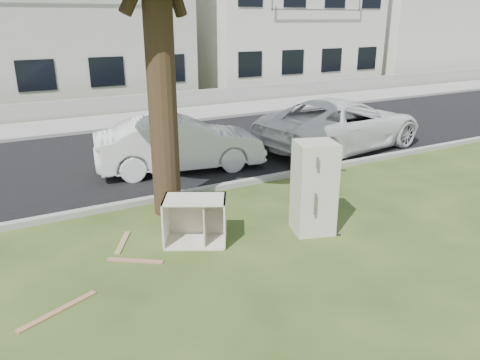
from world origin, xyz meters
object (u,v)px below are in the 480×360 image
cabinet (195,220)px  car_center (180,144)px  fridge (314,188)px  car_right (342,124)px

cabinet → car_center: size_ratio=0.25×
fridge → car_center: 4.65m
fridge → cabinet: bearing=-178.4°
fridge → car_center: fridge is taller
car_right → fridge: bearing=126.3°
cabinet → car_right: 7.29m
fridge → car_right: fridge is taller
cabinet → car_center: car_center is taller
cabinet → car_center: (1.33, 3.99, 0.28)m
car_right → car_center: bearing=77.2°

